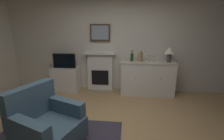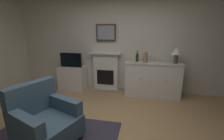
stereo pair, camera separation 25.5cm
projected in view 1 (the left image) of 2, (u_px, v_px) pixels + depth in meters
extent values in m
cube|color=silver|center=(118.00, 39.00, 4.17)|extent=(6.33, 0.06, 2.91)
cube|color=white|center=(101.00, 72.00, 4.34)|extent=(0.70, 0.18, 1.05)
cube|color=tan|center=(100.00, 90.00, 4.37)|extent=(0.77, 0.20, 0.03)
cube|color=black|center=(100.00, 78.00, 4.28)|extent=(0.48, 0.02, 0.42)
cube|color=white|center=(100.00, 53.00, 4.17)|extent=(0.87, 0.27, 0.05)
cube|color=#473323|center=(100.00, 33.00, 4.10)|extent=(0.55, 0.03, 0.45)
cube|color=#8C99A8|center=(100.00, 33.00, 4.09)|extent=(0.47, 0.01, 0.37)
cube|color=white|center=(147.00, 79.00, 4.05)|extent=(1.38, 0.45, 0.87)
cube|color=beige|center=(148.00, 62.00, 3.94)|extent=(1.41, 0.48, 0.03)
sphere|color=brown|center=(136.00, 79.00, 3.84)|extent=(0.02, 0.02, 0.02)
sphere|color=brown|center=(160.00, 80.00, 3.78)|extent=(0.02, 0.02, 0.02)
cylinder|color=#4C4742|center=(169.00, 58.00, 3.85)|extent=(0.10, 0.10, 0.22)
cone|color=#EFE5C6|center=(170.00, 50.00, 3.80)|extent=(0.26, 0.26, 0.18)
cylinder|color=#193F1E|center=(132.00, 57.00, 3.98)|extent=(0.08, 0.08, 0.20)
cylinder|color=#193F1E|center=(132.00, 52.00, 3.94)|extent=(0.03, 0.03, 0.09)
cylinder|color=silver|center=(145.00, 61.00, 3.94)|extent=(0.06, 0.06, 0.00)
cylinder|color=silver|center=(145.00, 60.00, 3.93)|extent=(0.01, 0.01, 0.09)
cone|color=silver|center=(145.00, 57.00, 3.91)|extent=(0.07, 0.07, 0.07)
cylinder|color=silver|center=(149.00, 61.00, 3.96)|extent=(0.06, 0.06, 0.00)
cylinder|color=silver|center=(149.00, 60.00, 3.95)|extent=(0.01, 0.01, 0.09)
cone|color=silver|center=(150.00, 57.00, 3.93)|extent=(0.07, 0.07, 0.07)
cylinder|color=silver|center=(154.00, 62.00, 3.90)|extent=(0.06, 0.06, 0.00)
cylinder|color=silver|center=(154.00, 60.00, 3.89)|extent=(0.01, 0.01, 0.09)
cone|color=silver|center=(154.00, 57.00, 3.87)|extent=(0.07, 0.07, 0.07)
cylinder|color=#9E7F5B|center=(140.00, 57.00, 3.88)|extent=(0.11, 0.11, 0.24)
sphere|color=#9E7F5B|center=(140.00, 53.00, 3.85)|extent=(0.08, 0.08, 0.08)
cube|color=white|center=(66.00, 79.00, 4.32)|extent=(0.75, 0.42, 0.67)
cube|color=black|center=(64.00, 61.00, 4.17)|extent=(0.62, 0.06, 0.40)
cube|color=black|center=(64.00, 61.00, 4.14)|extent=(0.57, 0.01, 0.35)
cube|color=#3F596B|center=(50.00, 132.00, 2.17)|extent=(1.01, 0.99, 0.32)
cube|color=#3F596B|center=(31.00, 102.00, 2.21)|extent=(0.41, 0.77, 0.50)
cube|color=#3F596B|center=(27.00, 128.00, 1.83)|extent=(0.72, 0.38, 0.22)
cube|color=#3F596B|center=(64.00, 106.00, 2.38)|extent=(0.72, 0.38, 0.22)
cylinder|color=#473323|center=(83.00, 138.00, 2.36)|extent=(0.05, 0.05, 0.10)
cylinder|color=#473323|center=(52.00, 126.00, 2.65)|extent=(0.05, 0.05, 0.10)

